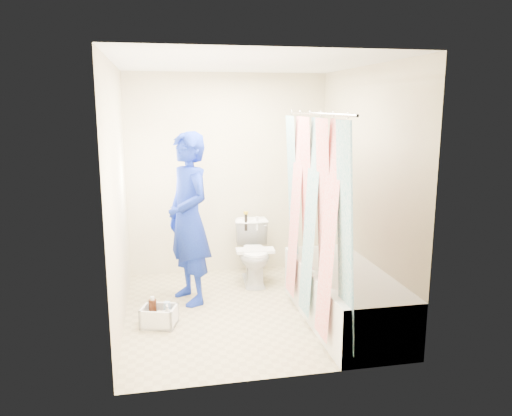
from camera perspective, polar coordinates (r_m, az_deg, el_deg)
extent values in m
plane|color=tan|center=(5.12, -0.95, -11.58)|extent=(2.60, 2.60, 0.00)
cube|color=white|center=(4.72, -1.05, 16.26)|extent=(2.40, 2.60, 0.02)
cube|color=beige|center=(6.05, -3.20, 3.82)|extent=(2.40, 0.02, 2.40)
cube|color=beige|center=(3.53, 2.76, -1.78)|extent=(2.40, 0.02, 2.40)
cube|color=beige|center=(4.72, -15.49, 1.21)|extent=(0.02, 2.60, 2.40)
cube|color=beige|center=(5.13, 12.33, 2.17)|extent=(0.02, 2.60, 2.40)
cube|color=white|center=(4.87, 10.01, -9.87)|extent=(0.70, 1.75, 0.50)
cube|color=white|center=(4.79, 10.10, -7.53)|extent=(0.58, 1.63, 0.06)
cylinder|color=silver|center=(4.42, 6.73, 10.66)|extent=(0.02, 1.90, 0.02)
cube|color=white|center=(4.53, 6.46, -1.17)|extent=(0.06, 1.75, 1.80)
imported|color=white|center=(5.78, -0.22, -5.14)|extent=(0.45, 0.72, 0.70)
cube|color=white|center=(5.65, -0.09, -4.88)|extent=(0.44, 0.22, 0.03)
cylinder|color=black|center=(5.87, -1.16, -1.62)|extent=(0.03, 0.03, 0.21)
cylinder|color=gold|center=(5.84, -1.16, -0.54)|extent=(0.06, 0.06, 0.03)
cylinder|color=silver|center=(5.89, 0.12, -1.76)|extent=(0.03, 0.03, 0.17)
imported|color=#1021A6|center=(5.14, -7.71, -1.23)|extent=(0.64, 0.76, 1.77)
cube|color=silver|center=(4.87, -10.97, -12.90)|extent=(0.37, 0.33, 0.03)
cube|color=silver|center=(4.88, -12.66, -11.92)|extent=(0.09, 0.24, 0.19)
cube|color=silver|center=(4.80, -9.32, -12.21)|extent=(0.09, 0.24, 0.19)
cube|color=silver|center=(4.74, -11.42, -12.60)|extent=(0.30, 0.11, 0.19)
cube|color=silver|center=(4.93, -10.61, -11.55)|extent=(0.30, 0.11, 0.19)
cylinder|color=#3D1A0C|center=(4.88, -11.71, -11.36)|extent=(0.07, 0.07, 0.21)
cylinder|color=white|center=(4.85, -10.12, -11.55)|extent=(0.07, 0.07, 0.19)
cylinder|color=beige|center=(4.78, -10.96, -12.27)|extent=(0.05, 0.05, 0.13)
cylinder|color=#3D1A0C|center=(4.82, -12.06, -12.62)|extent=(0.06, 0.06, 0.06)
cylinder|color=gold|center=(4.80, -12.08, -12.21)|extent=(0.06, 0.06, 0.01)
imported|color=silver|center=(4.76, -10.08, -11.95)|extent=(0.09, 0.09, 0.20)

